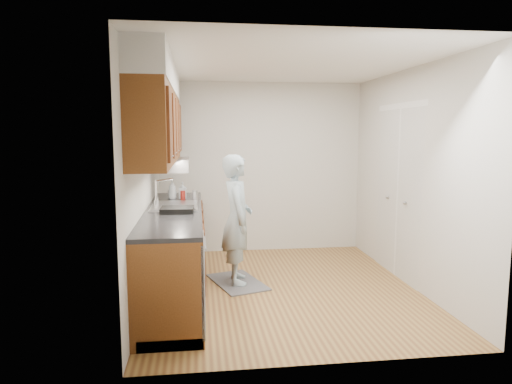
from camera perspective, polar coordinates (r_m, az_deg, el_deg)
floor at (r=5.34m, az=3.24°, el=-11.89°), size 3.50×3.50×0.00m
ceiling at (r=5.10m, az=3.45°, el=15.70°), size 3.50×3.50×0.00m
wall_left at (r=5.01m, az=-13.76°, el=1.31°), size 0.02×3.50×2.50m
wall_right at (r=5.55m, az=18.77°, el=1.69°), size 0.02×3.50×2.50m
wall_back at (r=6.79m, az=0.61°, el=3.05°), size 3.00×0.02×2.50m
counter at (r=5.12m, az=-10.14°, el=-7.13°), size 0.64×2.80×1.30m
upper_cabinets at (r=5.02m, az=-12.01°, el=9.36°), size 0.47×2.80×1.21m
closet_door at (r=5.83m, az=17.28°, el=-0.21°), size 0.02×1.22×2.05m
floor_mat at (r=5.51m, az=-2.35°, el=-11.19°), size 0.73×0.95×0.02m
person at (r=5.30m, az=-2.39°, el=-2.34°), size 0.41×0.61×1.70m
soap_bottle_a at (r=5.81m, az=-10.42°, el=0.33°), size 0.10×0.10×0.24m
soap_bottle_b at (r=5.84m, az=-9.16°, el=0.22°), size 0.10×0.10×0.21m
soap_bottle_c at (r=6.03m, az=-10.44°, el=0.15°), size 0.15×0.15×0.15m
soda_can at (r=5.73m, az=-9.13°, el=-0.39°), size 0.08×0.08×0.11m
steel_can at (r=5.60m, az=-7.63°, el=-0.45°), size 0.08×0.08×0.13m
dish_rack at (r=4.83m, az=-9.81°, el=-2.20°), size 0.35×0.30×0.05m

